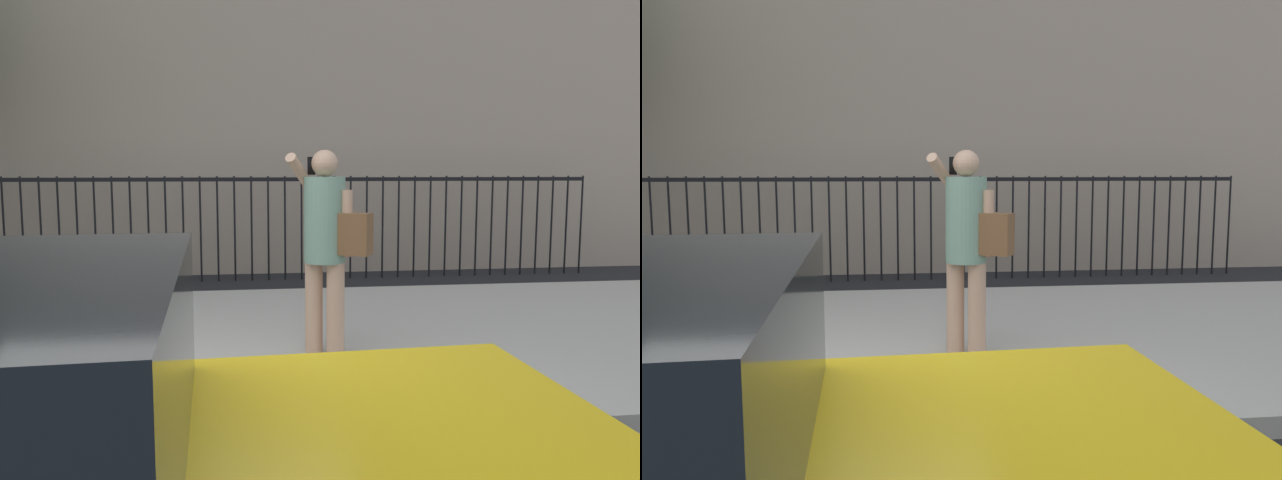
{
  "view_description": "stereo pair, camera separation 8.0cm",
  "coord_description": "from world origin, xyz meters",
  "views": [
    {
      "loc": [
        0.49,
        -3.42,
        1.69
      ],
      "look_at": [
        1.17,
        1.86,
        1.08
      ],
      "focal_mm": 34.26,
      "sensor_mm": 36.0,
      "label": 1
    },
    {
      "loc": [
        0.57,
        -3.43,
        1.69
      ],
      "look_at": [
        1.17,
        1.86,
        1.08
      ],
      "focal_mm": 34.26,
      "sensor_mm": 36.0,
      "label": 2
    }
  ],
  "objects": [
    {
      "name": "iron_fence",
      "position": [
        0.0,
        5.9,
        1.02
      ],
      "size": [
        12.03,
        0.04,
        1.6
      ],
      "color": "black",
      "rests_on": "ground"
    },
    {
      "name": "pedestrian_on_phone",
      "position": [
        1.19,
        1.54,
        1.14
      ],
      "size": [
        0.72,
        0.62,
        1.7
      ],
      "color": "tan",
      "rests_on": "sidewalk"
    },
    {
      "name": "sidewalk",
      "position": [
        0.0,
        2.2,
        0.07
      ],
      "size": [
        28.0,
        4.4,
        0.15
      ],
      "primitive_type": "cube",
      "color": "#B2ADA3",
      "rests_on": "ground"
    },
    {
      "name": "ground_plane",
      "position": [
        0.0,
        0.0,
        0.0
      ],
      "size": [
        60.0,
        60.0,
        0.0
      ],
      "primitive_type": "plane",
      "color": "black"
    }
  ]
}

